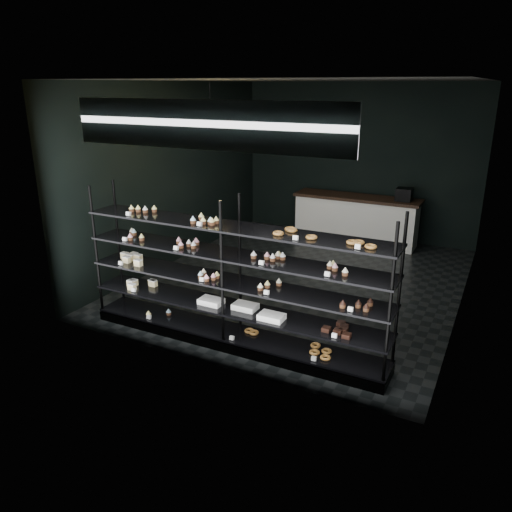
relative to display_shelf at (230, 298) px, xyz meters
The scene contains 5 objects.
room 2.64m from the display_shelf, 90.27° to the left, with size 5.01×6.01×3.20m.
display_shelf is the anchor object (origin of this frame).
signage 2.17m from the display_shelf, 91.39° to the right, with size 3.30×0.05×0.50m.
pendant_lamp 2.45m from the display_shelf, 128.28° to the left, with size 0.35×0.35×0.90m.
service_counter 4.95m from the display_shelf, 88.01° to the left, with size 2.56×0.65×1.23m.
Camera 1 is at (2.89, -7.36, 3.14)m, focal length 35.00 mm.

